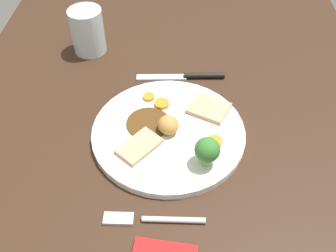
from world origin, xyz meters
TOP-DOWN VIEW (x-y plane):
  - dining_table at (0.00, 0.00)cm, footprint 120.00×84.00cm
  - dinner_plate at (2.72, 0.08)cm, footprint 27.43×27.43cm
  - gravy_pool at (4.08, 3.71)cm, footprint 7.95×7.95cm
  - meat_slice_main at (-1.64, 4.78)cm, footprint 8.64×8.29cm
  - meat_slice_under at (8.22, -7.36)cm, footprint 8.27×8.86cm
  - roast_potato_left at (2.41, -0.28)cm, footprint 5.16×5.07cm
  - carrot_coin_front at (0.32, -8.10)cm, footprint 2.66×2.66cm
  - carrot_coin_back at (11.00, 4.14)cm, footprint 2.27×2.27cm
  - carrot_coin_side at (9.13, 1.52)cm, footprint 2.78×2.78cm
  - broccoli_floret at (-4.42, -6.47)cm, footprint 4.15×4.15cm
  - fork at (-14.63, 1.91)cm, footprint 2.05×15.26cm
  - knife at (19.14, -3.54)cm, footprint 2.44×18.55cm
  - water_glass at (28.27, 18.86)cm, footprint 7.29×7.29cm

SIDE VIEW (x-z plane):
  - dining_table at x=0.00cm, z-range 0.00..3.60cm
  - fork at x=-14.63cm, z-range 3.54..4.44cm
  - knife at x=19.14cm, z-range 3.45..4.65cm
  - dinner_plate at x=2.72cm, z-range 3.60..5.00cm
  - gravy_pool at x=4.08cm, z-range 5.00..5.30cm
  - carrot_coin_back at x=11.00cm, z-range 5.00..5.55cm
  - carrot_coin_side at x=9.13cm, z-range 5.00..5.65cm
  - carrot_coin_front at x=0.32cm, z-range 5.00..5.66cm
  - meat_slice_main at x=-1.64cm, z-range 5.00..5.80cm
  - meat_slice_under at x=8.22cm, z-range 5.00..5.80cm
  - roast_potato_left at x=2.41cm, z-range 5.00..8.21cm
  - broccoli_floret at x=-4.42cm, z-range 5.48..10.89cm
  - water_glass at x=28.27cm, z-range 3.60..13.61cm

